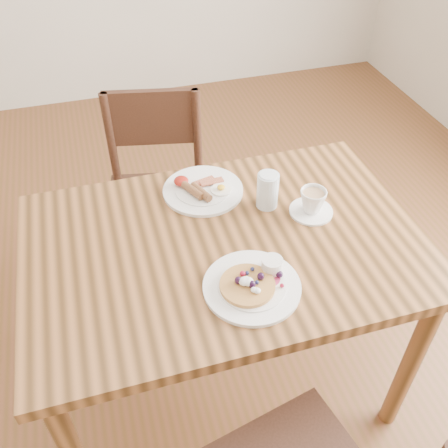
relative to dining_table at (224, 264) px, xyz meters
name	(u,v)px	position (x,y,z in m)	size (l,w,h in m)	color
ground	(224,375)	(0.00, 0.00, -0.65)	(5.00, 5.00, 0.00)	brown
dining_table	(224,264)	(0.00, 0.00, 0.00)	(1.20, 0.80, 0.75)	brown
chair_far	(158,190)	(-0.11, 0.64, -0.16)	(0.50, 0.50, 0.88)	#3F2117
pancake_plate	(253,284)	(0.03, -0.20, 0.11)	(0.27, 0.27, 0.06)	white
breakfast_plate	(202,189)	(0.00, 0.25, 0.11)	(0.27, 0.27, 0.04)	white
teacup_saucer	(312,203)	(0.31, 0.05, 0.14)	(0.14, 0.14, 0.09)	white
water_glass	(268,190)	(0.18, 0.12, 0.16)	(0.07, 0.07, 0.12)	silver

